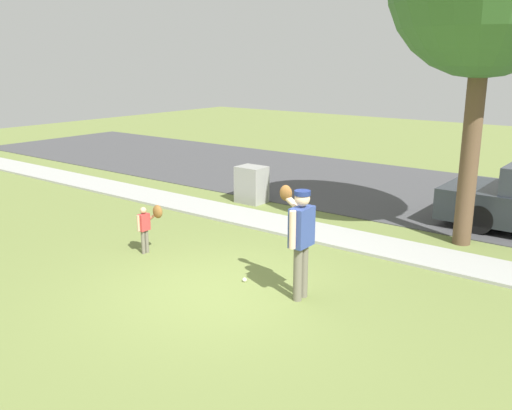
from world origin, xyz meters
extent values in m
plane|color=olive|center=(0.00, 3.50, 0.00)|extent=(48.00, 48.00, 0.00)
cube|color=#A3A39E|center=(0.00, 3.60, 0.03)|extent=(36.00, 1.20, 0.06)
cube|color=#424244|center=(0.00, 8.60, 0.01)|extent=(36.00, 6.80, 0.02)
cylinder|color=#6B6656|center=(1.24, 0.49, 0.44)|extent=(0.14, 0.14, 0.88)
cylinder|color=#6B6656|center=(1.23, 0.66, 0.44)|extent=(0.14, 0.14, 0.88)
cube|color=#33478C|center=(1.23, 0.58, 1.19)|extent=(0.25, 0.42, 0.62)
sphere|color=beige|center=(1.23, 0.58, 1.63)|extent=(0.24, 0.24, 0.24)
cylinder|color=navy|center=(1.23, 0.58, 1.72)|extent=(0.25, 0.25, 0.07)
cylinder|color=beige|center=(1.24, 0.32, 1.20)|extent=(0.10, 0.10, 0.58)
cylinder|color=beige|center=(0.96, 0.83, 1.41)|extent=(0.54, 0.11, 0.42)
ellipsoid|color=brown|center=(0.76, 0.83, 1.60)|extent=(0.22, 0.15, 0.26)
cylinder|color=#6B6656|center=(-2.32, 0.54, 0.23)|extent=(0.07, 0.07, 0.47)
cylinder|color=#6B6656|center=(-2.32, 0.45, 0.23)|extent=(0.07, 0.07, 0.47)
cube|color=#B73838|center=(-2.32, 0.49, 0.63)|extent=(0.13, 0.23, 0.33)
sphere|color=tan|center=(-2.32, 0.49, 0.87)|extent=(0.13, 0.13, 0.13)
cylinder|color=tan|center=(-2.19, 0.64, 0.75)|extent=(0.29, 0.06, 0.22)
ellipsoid|color=brown|center=(-2.08, 0.64, 0.85)|extent=(0.22, 0.15, 0.26)
cylinder|color=tan|center=(-2.32, 0.36, 0.64)|extent=(0.05, 0.05, 0.31)
sphere|color=white|center=(0.12, 0.55, 0.04)|extent=(0.07, 0.07, 0.07)
cube|color=gray|center=(-3.11, 4.88, 0.48)|extent=(0.73, 0.59, 0.96)
cylinder|color=brown|center=(2.39, 4.86, 2.02)|extent=(0.36, 0.36, 4.03)
cylinder|color=black|center=(2.47, 7.44, 0.34)|extent=(0.64, 0.22, 0.64)
cylinder|color=black|center=(2.47, 5.71, 0.34)|extent=(0.64, 0.22, 0.64)
camera|label=1|loc=(5.59, -6.22, 3.66)|focal=38.54mm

